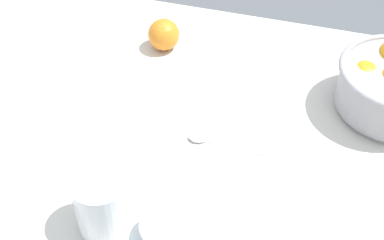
# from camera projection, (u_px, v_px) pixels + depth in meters

# --- Properties ---
(ground_plane) EXTENTS (1.25, 0.85, 0.03)m
(ground_plane) POSITION_uv_depth(u_px,v_px,m) (186.00, 151.00, 0.97)
(ground_plane) COLOR silver
(juice_glass) EXTENTS (0.08, 0.08, 0.10)m
(juice_glass) POSITION_uv_depth(u_px,v_px,m) (102.00, 205.00, 0.81)
(juice_glass) COLOR white
(juice_glass) RESTS_ON ground_plane
(loose_orange_0) EXTENTS (0.07, 0.07, 0.07)m
(loose_orange_0) POSITION_uv_depth(u_px,v_px,m) (164.00, 35.00, 1.14)
(loose_orange_0) COLOR orange
(loose_orange_0) RESTS_ON ground_plane
(spoon) EXTENTS (0.14, 0.02, 0.01)m
(spoon) POSITION_uv_depth(u_px,v_px,m) (213.00, 142.00, 0.96)
(spoon) COLOR silver
(spoon) RESTS_ON ground_plane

